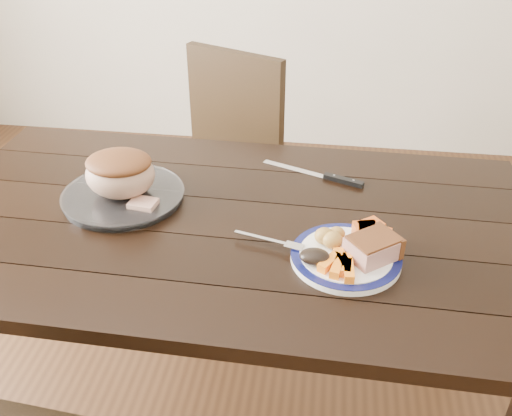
# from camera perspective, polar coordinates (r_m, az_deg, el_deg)

# --- Properties ---
(ground) EXTENTS (4.00, 4.00, 0.00)m
(ground) POSITION_cam_1_polar(r_m,az_deg,el_deg) (2.01, -2.31, -19.06)
(ground) COLOR #472B16
(ground) RESTS_ON ground
(dining_table) EXTENTS (1.62, 0.93, 0.75)m
(dining_table) POSITION_cam_1_polar(r_m,az_deg,el_deg) (1.55, -2.83, -3.83)
(dining_table) COLOR black
(dining_table) RESTS_ON ground
(chair_far) EXTENTS (0.56, 0.56, 0.93)m
(chair_far) POSITION_cam_1_polar(r_m,az_deg,el_deg) (2.26, -3.57, 4.76)
(chair_far) COLOR black
(chair_far) RESTS_ON ground
(dinner_plate) EXTENTS (0.26, 0.26, 0.02)m
(dinner_plate) POSITION_cam_1_polar(r_m,az_deg,el_deg) (1.36, 8.96, -4.91)
(dinner_plate) COLOR white
(dinner_plate) RESTS_ON dining_table
(plate_rim) EXTENTS (0.26, 0.26, 0.02)m
(plate_rim) POSITION_cam_1_polar(r_m,az_deg,el_deg) (1.35, 8.99, -4.63)
(plate_rim) COLOR #0D1143
(plate_rim) RESTS_ON dinner_plate
(serving_platter) EXTENTS (0.32, 0.32, 0.02)m
(serving_platter) POSITION_cam_1_polar(r_m,az_deg,el_deg) (1.61, -13.10, 1.10)
(serving_platter) COLOR white
(serving_platter) RESTS_ON dining_table
(pork_slice) EXTENTS (0.14, 0.13, 0.05)m
(pork_slice) POSITION_cam_1_polar(r_m,az_deg,el_deg) (1.34, 11.56, -3.97)
(pork_slice) COLOR tan
(pork_slice) RESTS_ON dinner_plate
(roasted_potatoes) EXTENTS (0.07, 0.07, 0.04)m
(roasted_potatoes) POSITION_cam_1_polar(r_m,az_deg,el_deg) (1.37, 7.45, -2.90)
(roasted_potatoes) COLOR gold
(roasted_potatoes) RESTS_ON dinner_plate
(carrot_batons) EXTENTS (0.08, 0.11, 0.02)m
(carrot_batons) POSITION_cam_1_polar(r_m,az_deg,el_deg) (1.30, 8.47, -5.65)
(carrot_batons) COLOR orange
(carrot_batons) RESTS_ON dinner_plate
(pumpkin_wedges) EXTENTS (0.09, 0.09, 0.04)m
(pumpkin_wedges) POSITION_cam_1_polar(r_m,az_deg,el_deg) (1.40, 11.39, -2.50)
(pumpkin_wedges) COLOR #E85A19
(pumpkin_wedges) RESTS_ON dinner_plate
(dark_mushroom) EXTENTS (0.07, 0.05, 0.03)m
(dark_mushroom) POSITION_cam_1_polar(r_m,az_deg,el_deg) (1.31, 5.89, -4.84)
(dark_mushroom) COLOR black
(dark_mushroom) RESTS_ON dinner_plate
(fork) EXTENTS (0.18, 0.06, 0.00)m
(fork) POSITION_cam_1_polar(r_m,az_deg,el_deg) (1.37, 1.78, -3.37)
(fork) COLOR silver
(fork) RESTS_ON dinner_plate
(roast_joint) EXTENTS (0.19, 0.16, 0.12)m
(roast_joint) POSITION_cam_1_polar(r_m,az_deg,el_deg) (1.57, -13.41, 3.25)
(roast_joint) COLOR tan
(roast_joint) RESTS_ON serving_platter
(cut_slice) EXTENTS (0.08, 0.06, 0.02)m
(cut_slice) POSITION_cam_1_polar(r_m,az_deg,el_deg) (1.53, -11.21, 0.38)
(cut_slice) COLOR tan
(cut_slice) RESTS_ON serving_platter
(carving_knife) EXTENTS (0.31, 0.14, 0.01)m
(carving_knife) POSITION_cam_1_polar(r_m,az_deg,el_deg) (1.68, 7.49, 3.06)
(carving_knife) COLOR silver
(carving_knife) RESTS_ON dining_table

